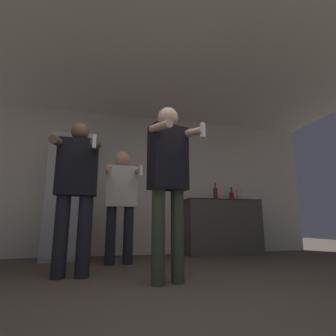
# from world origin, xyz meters

# --- Properties ---
(ground_plane) EXTENTS (14.00, 14.00, 0.00)m
(ground_plane) POSITION_xyz_m (0.00, 0.00, 0.00)
(ground_plane) COLOR #4C4238
(wall_back) EXTENTS (7.00, 0.06, 2.55)m
(wall_back) POSITION_xyz_m (0.00, 3.18, 1.27)
(wall_back) COLOR beige
(wall_back) RESTS_ON ground_plane
(ceiling_slab) EXTENTS (7.00, 3.67, 0.05)m
(ceiling_slab) POSITION_xyz_m (0.00, 1.58, 2.57)
(ceiling_slab) COLOR silver
(ceiling_slab) RESTS_ON wall_back
(refrigerator) EXTENTS (0.65, 0.68, 1.93)m
(refrigerator) POSITION_xyz_m (-1.06, 2.83, 0.96)
(refrigerator) COLOR silver
(refrigerator) RESTS_ON ground_plane
(counter) EXTENTS (1.39, 0.57, 0.96)m
(counter) POSITION_xyz_m (1.57, 2.88, 0.48)
(counter) COLOR #47423D
(counter) RESTS_ON ground_plane
(bottle_brown_liquor) EXTENTS (0.09, 0.09, 0.25)m
(bottle_brown_liquor) POSITION_xyz_m (1.79, 2.87, 1.05)
(bottle_brown_liquor) COLOR maroon
(bottle_brown_liquor) RESTS_ON counter
(bottle_short_whiskey) EXTENTS (0.08, 0.08, 0.33)m
(bottle_short_whiskey) POSITION_xyz_m (1.47, 2.87, 1.08)
(bottle_short_whiskey) COLOR maroon
(bottle_short_whiskey) RESTS_ON counter
(bottle_red_label) EXTENTS (0.09, 0.09, 0.32)m
(bottle_red_label) POSITION_xyz_m (1.94, 2.87, 1.08)
(bottle_red_label) COLOR silver
(bottle_red_label) RESTS_ON counter
(person_woman_foreground) EXTENTS (0.51, 0.55, 1.72)m
(person_woman_foreground) POSITION_xyz_m (0.06, 0.86, 1.01)
(person_woman_foreground) COLOR #38422D
(person_woman_foreground) RESTS_ON ground_plane
(person_man_side) EXTENTS (0.51, 0.47, 1.66)m
(person_man_side) POSITION_xyz_m (-0.84, 1.36, 0.93)
(person_man_side) COLOR black
(person_man_side) RESTS_ON ground_plane
(person_spectator_back) EXTENTS (0.51, 0.51, 1.57)m
(person_spectator_back) POSITION_xyz_m (-0.30, 2.15, 0.91)
(person_spectator_back) COLOR black
(person_spectator_back) RESTS_ON ground_plane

